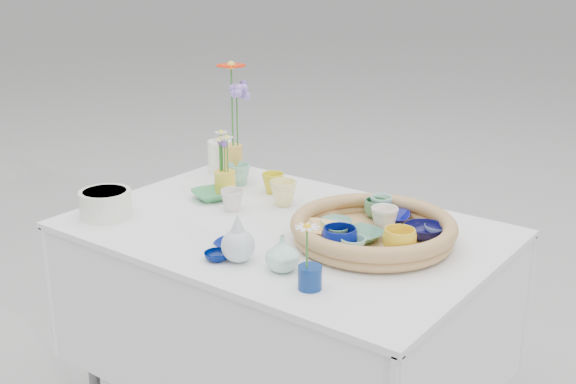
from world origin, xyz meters
The scene contains 32 objects.
wicker_tray centered at (0.28, 0.05, 0.80)m, with size 0.47×0.47×0.08m, color #996A3B, non-canonical shape.
tray_ceramic_0 centered at (0.26, 0.19, 0.80)m, with size 0.11×0.11×0.03m, color navy.
tray_ceramic_1 centered at (0.40, 0.13, 0.80)m, with size 0.12×0.12×0.04m, color #0C0C40.
tray_ceramic_2 centered at (0.40, -0.01, 0.82)m, with size 0.09×0.09×0.07m, color yellow.
tray_ceramic_3 centered at (0.27, 0.01, 0.80)m, with size 0.12×0.12×0.03m, color #488164.
tray_ceramic_4 centered at (0.24, -0.07, 0.81)m, with size 0.06×0.06×0.06m, color #588D62.
tray_ceramic_5 centered at (0.16, 0.04, 0.80)m, with size 0.09×0.09×0.03m, color #7EB4A3.
tray_ceramic_6 centered at (0.21, 0.21, 0.82)m, with size 0.07×0.07×0.06m, color #8DC6B5.
tray_ceramic_7 centered at (0.28, 0.11, 0.82)m, with size 0.08×0.08×0.07m, color silver.
tray_ceramic_8 centered at (0.41, 0.19, 0.79)m, with size 0.08×0.08×0.02m, color #90A8CD.
tray_ceramic_9 centered at (0.27, -0.11, 0.82)m, with size 0.10×0.10×0.08m, color #051067.
tray_ceramic_10 centered at (0.14, -0.03, 0.80)m, with size 0.12×0.12×0.03m, color #E9BB68.
tray_ceramic_11 centered at (0.32, -0.12, 0.82)m, with size 0.07×0.07×0.06m, color #7DB29C.
tray_ceramic_12 centered at (0.20, 0.19, 0.81)m, with size 0.07×0.07×0.06m, color #4F8D5B.
loose_ceramic_0 centered at (-0.22, 0.23, 0.80)m, with size 0.08×0.08×0.07m, color gold.
loose_ceramic_1 centered at (-0.12, 0.15, 0.81)m, with size 0.09×0.09×0.08m, color #F5E98D.
loose_ceramic_2 centered at (-0.35, 0.05, 0.78)m, with size 0.13×0.13×0.03m, color #439D5D.
loose_ceramic_3 centered at (-0.22, 0.02, 0.80)m, with size 0.07×0.07×0.07m, color silver.
loose_ceramic_4 centered at (-0.02, -0.22, 0.78)m, with size 0.09×0.09×0.02m, color navy.
loose_ceramic_5 centered at (-0.38, 0.23, 0.80)m, with size 0.08×0.08×0.08m, color #80C3A7.
loose_ceramic_6 centered at (0.00, -0.30, 0.78)m, with size 0.07×0.07×0.02m, color #001050.
fluted_bowl centered at (-0.50, -0.26, 0.81)m, with size 0.16×0.16×0.08m, color silver, non-canonical shape.
bud_vase_paleblue centered at (0.06, -0.28, 0.84)m, with size 0.09×0.09×0.14m, color silver, non-canonical shape.
bud_vase_seafoam centered at (0.18, -0.25, 0.81)m, with size 0.09×0.09×0.10m, color #B0E1CA.
bud_vase_cobalt centered at (0.30, -0.30, 0.80)m, with size 0.06×0.06×0.06m, color navy.
single_daisy centered at (0.30, -0.31, 0.88)m, with size 0.07×0.07×0.13m, color white, non-canonical shape.
tall_vase_yellow centered at (-0.43, 0.27, 0.83)m, with size 0.07×0.07×0.13m, color gold.
gerbera centered at (-0.43, 0.26, 1.04)m, with size 0.12×0.12×0.31m, color #FF2803, non-canonical shape.
hydrangea centered at (-0.42, 0.28, 0.99)m, with size 0.08×0.08×0.27m, color #5D4B9D, non-canonical shape.
white_pitcher centered at (-0.53, 0.31, 0.82)m, with size 0.13×0.09×0.12m, color white, non-canonical shape.
daisy_cup centered at (-0.35, 0.13, 0.80)m, with size 0.07×0.07×0.08m, color gold.
daisy_posy centered at (-0.36, 0.13, 0.91)m, with size 0.08×0.08×0.14m, color silver, non-canonical shape.
Camera 1 is at (1.23, -1.62, 1.56)m, focal length 45.00 mm.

